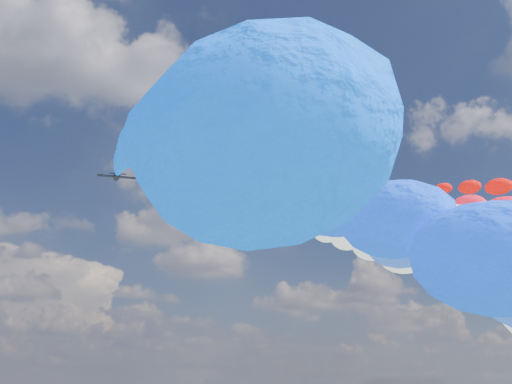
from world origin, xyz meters
name	(u,v)px	position (x,y,z in m)	size (l,w,h in m)	color
jet_0	(117,176)	(-35.14, -6.60, 104.14)	(8.68, 11.64, 2.57)	black
trail_0	(131,171)	(-35.14, -71.16, 84.11)	(6.07, 125.49, 44.34)	#0652FD
jet_1	(172,193)	(-21.41, 3.36, 104.14)	(8.68, 11.64, 2.57)	black
trail_1	(225,201)	(-21.41, -61.20, 84.11)	(6.07, 125.49, 44.34)	#0E44FD
jet_2	(210,207)	(-9.85, 14.33, 104.14)	(8.68, 11.64, 2.57)	black
trail_2	(281,224)	(-9.85, -50.23, 84.11)	(6.07, 125.49, 44.34)	blue
jet_3	(248,205)	(-0.76, 9.76, 104.14)	(8.68, 11.64, 2.57)	black
trail_3	(345,221)	(-0.76, -54.80, 84.11)	(6.07, 125.49, 44.34)	silver
jet_4	(240,222)	(1.39, 27.54, 104.14)	(8.68, 11.64, 2.57)	black
trail_4	(319,244)	(1.39, -37.02, 84.11)	(6.07, 125.49, 44.34)	white
jet_5	(288,215)	(12.52, 16.42, 104.14)	(8.68, 11.64, 2.57)	black
trail_5	(402,234)	(12.52, -48.14, 84.11)	(6.07, 125.49, 44.34)	red
jet_6	(336,207)	(22.34, 5.88, 104.14)	(8.68, 11.64, 2.57)	black
trail_6	(487,224)	(22.34, -58.68, 84.11)	(6.07, 125.49, 44.34)	red
jet_7	(393,196)	(32.10, -7.89, 104.14)	(8.68, 11.64, 2.57)	black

